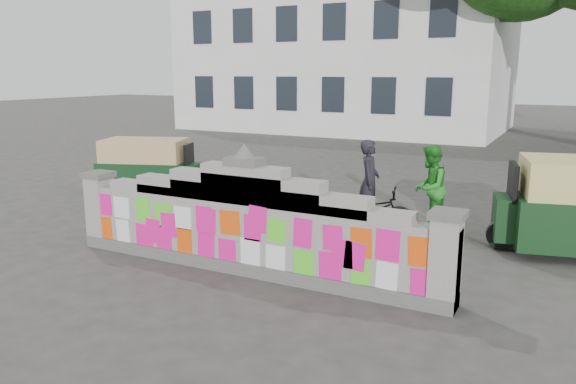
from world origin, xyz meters
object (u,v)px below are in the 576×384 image
pedestrian (430,188)px  rickshaw_left (148,166)px  cyclist_bike (368,211)px  cyclist_rider (369,194)px

pedestrian → rickshaw_left: (-7.02, -0.08, -0.11)m
pedestrian → rickshaw_left: size_ratio=0.64×
cyclist_bike → cyclist_rider: (-0.00, 0.00, 0.32)m
cyclist_bike → rickshaw_left: size_ratio=0.67×
cyclist_rider → rickshaw_left: size_ratio=0.60×
cyclist_bike → rickshaw_left: (-6.09, 0.80, 0.27)m
cyclist_bike → rickshaw_left: bearing=71.3°
cyclist_rider → rickshaw_left: (-6.09, 0.80, -0.05)m
cyclist_bike → pedestrian: (0.93, 0.88, 0.38)m
cyclist_rider → rickshaw_left: bearing=71.3°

